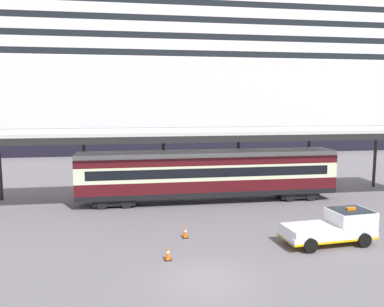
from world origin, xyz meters
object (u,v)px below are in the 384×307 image
Objects in this scene: traffic_cone_mid at (168,253)px; train_carriage at (208,173)px; service_truck at (336,226)px; cruise_ship at (57,77)px; traffic_cone_near at (185,232)px.

train_carriage is at bearing 69.02° from traffic_cone_mid.
cruise_ship is at bearing 114.67° from service_truck.
traffic_cone_mid is at bearing -113.00° from traffic_cone_near.
cruise_ship is at bearing 105.01° from traffic_cone_mid.
train_carriage is 28.33× the size of traffic_cone_mid.
service_truck is at bearing -65.33° from cruise_ship.
service_truck is 8.64m from traffic_cone_near.
service_truck is 9.74m from traffic_cone_mid.
train_carriage reaches higher than traffic_cone_mid.
traffic_cone_mid is (-1.33, -3.14, -0.01)m from traffic_cone_near.
cruise_ship is 53.52m from traffic_cone_near.
service_truck is (5.31, -10.42, -1.31)m from train_carriage.
service_truck is at bearing 5.72° from traffic_cone_mid.
cruise_ship is 58.30m from service_truck.
service_truck is at bearing -63.01° from train_carriage.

